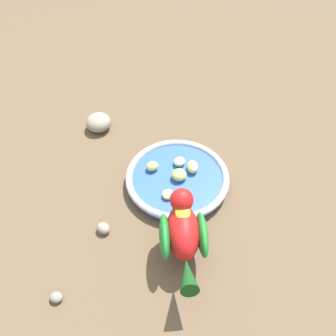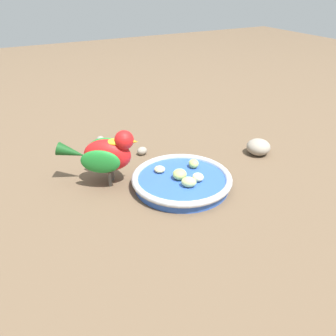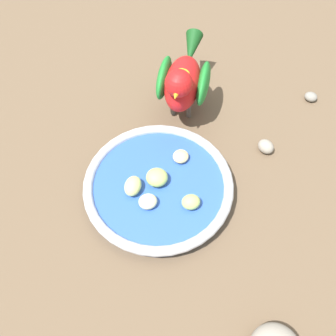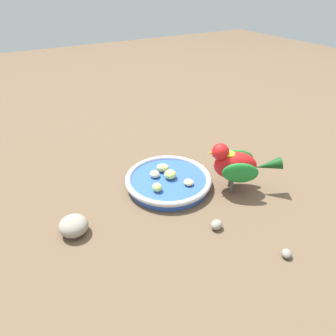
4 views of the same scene
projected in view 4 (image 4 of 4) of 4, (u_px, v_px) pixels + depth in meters
name	position (u px, v px, depth m)	size (l,w,h in m)	color
ground_plane	(174.00, 184.00, 0.83)	(4.00, 4.00, 0.00)	brown
feeding_bowl	(169.00, 181.00, 0.81)	(0.23, 0.23, 0.03)	#2D56B7
apple_piece_0	(170.00, 174.00, 0.80)	(0.03, 0.03, 0.02)	#B2CC66
apple_piece_1	(155.00, 174.00, 0.81)	(0.03, 0.02, 0.02)	beige
apple_piece_2	(189.00, 182.00, 0.78)	(0.03, 0.02, 0.01)	#E5C67F
apple_piece_3	(163.00, 168.00, 0.83)	(0.03, 0.02, 0.02)	#C6D17A
apple_piece_4	(157.00, 187.00, 0.76)	(0.03, 0.02, 0.02)	#B2CC66
parrot	(237.00, 164.00, 0.77)	(0.13, 0.17, 0.13)	#59544C
rock_large	(74.00, 226.00, 0.66)	(0.06, 0.06, 0.04)	gray
pebble_0	(287.00, 254.00, 0.61)	(0.02, 0.02, 0.02)	gray
pebble_1	(217.00, 225.00, 0.68)	(0.03, 0.02, 0.02)	gray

